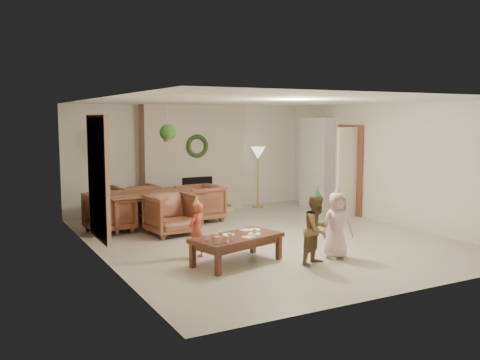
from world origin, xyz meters
TOP-DOWN VIEW (x-y plane):
  - floor at (0.00, 0.00)m, footprint 7.00×7.00m
  - ceiling at (0.00, 0.00)m, footprint 7.00×7.00m
  - wall_back at (0.00, 3.50)m, footprint 7.00×0.00m
  - wall_front at (0.00, -3.50)m, footprint 7.00×0.00m
  - wall_left at (-3.00, 0.00)m, footprint 0.00×7.00m
  - wall_right at (3.00, 0.00)m, footprint 0.00×7.00m
  - fireplace_mass at (0.00, 3.30)m, footprint 2.50×0.40m
  - fireplace_hearth at (0.00, 2.95)m, footprint 1.60×0.30m
  - fireplace_firebox at (0.00, 3.12)m, footprint 0.75×0.12m
  - fireplace_wreath at (0.00, 3.07)m, footprint 0.54×0.10m
  - floor_lamp_base at (1.59, 3.00)m, footprint 0.28×0.28m
  - floor_lamp_post at (1.59, 3.00)m, footprint 0.03×0.03m
  - floor_lamp_shade at (1.59, 3.00)m, footprint 0.36×0.36m
  - bookshelf_carcass at (2.84, 2.30)m, footprint 0.30×1.00m
  - bookshelf_shelf_a at (2.82, 2.30)m, footprint 0.30×0.92m
  - bookshelf_shelf_b at (2.82, 2.30)m, footprint 0.30×0.92m
  - bookshelf_shelf_c at (2.82, 2.30)m, footprint 0.30×0.92m
  - bookshelf_shelf_d at (2.82, 2.30)m, footprint 0.30×0.92m
  - books_row_lower at (2.80, 2.15)m, footprint 0.20×0.40m
  - books_row_mid at (2.80, 2.35)m, footprint 0.20×0.44m
  - books_row_upper at (2.80, 2.20)m, footprint 0.20×0.36m
  - door_frame at (2.96, 1.20)m, footprint 0.05×0.86m
  - door_leaf at (2.58, 0.82)m, footprint 0.77×0.32m
  - curtain_panel at (-2.96, 0.20)m, footprint 0.06×1.20m
  - dining_table at (-1.50, 1.93)m, footprint 2.10×1.30m
  - dining_chair_near at (-1.42, 1.05)m, footprint 0.91×0.93m
  - dining_chair_far at (-1.58, 2.81)m, footprint 0.91×0.93m
  - dining_chair_left at (-2.38, 1.85)m, footprint 0.93×0.91m
  - dining_chair_right at (-0.40, 2.03)m, footprint 0.93×0.91m
  - hanging_plant_cord at (-1.30, 1.50)m, footprint 0.01×0.01m
  - hanging_plant_pot at (-1.30, 1.50)m, footprint 0.16×0.16m
  - hanging_plant_foliage at (-1.30, 1.50)m, footprint 0.32×0.32m
  - coffee_table_top at (-1.25, -1.28)m, footprint 1.53×1.05m
  - coffee_table_apron at (-1.25, -1.28)m, footprint 1.40×0.91m
  - coffee_leg_fl at (-1.78, -1.73)m, footprint 0.09×0.09m
  - coffee_leg_fr at (-0.57, -1.38)m, footprint 0.09×0.09m
  - coffee_leg_bl at (-1.93, -1.18)m, footprint 0.09×0.09m
  - coffee_leg_br at (-0.72, -0.84)m, footprint 0.09×0.09m
  - cup_a at (-1.72, -1.58)m, footprint 0.09×0.09m
  - cup_b at (-1.78, -1.38)m, footprint 0.09×0.09m
  - cup_c at (-1.58, -1.60)m, footprint 0.09×0.09m
  - cup_d at (-1.64, -1.39)m, footprint 0.09×0.09m
  - cup_e at (-1.46, -1.48)m, footprint 0.09×0.09m
  - cup_f at (-1.52, -1.27)m, footprint 0.09×0.09m
  - plate_a at (-1.34, -1.17)m, footprint 0.24×0.24m
  - plate_b at (-0.96, -1.31)m, footprint 0.24×0.24m
  - plate_c at (-0.82, -1.05)m, footprint 0.24×0.24m
  - food_scoop at (-0.96, -1.31)m, footprint 0.09×0.09m
  - napkin_left at (-1.15, -1.45)m, footprint 0.20×0.20m
  - napkin_right at (-0.94, -1.00)m, footprint 0.20×0.20m
  - child_red at (-1.66, -0.72)m, footprint 0.39×0.35m
  - party_hat_red at (-1.66, -0.72)m, footprint 0.14×0.14m
  - child_plaid at (-0.20, -1.88)m, footprint 0.63×0.56m
  - party_hat_plaid at (-0.20, -1.88)m, footprint 0.13×0.13m
  - child_pink at (0.28, -1.75)m, footprint 0.58×0.44m
  - party_hat_pink at (0.28, -1.75)m, footprint 0.18×0.18m

SIDE VIEW (x-z plane):
  - floor at x=0.00m, z-range 0.00..0.00m
  - floor_lamp_base at x=1.59m, z-range 0.00..0.03m
  - fireplace_hearth at x=0.00m, z-range 0.00..0.12m
  - coffee_leg_fl at x=-1.78m, z-range 0.00..0.36m
  - coffee_leg_fr at x=-0.57m, z-range 0.00..0.36m
  - coffee_leg_bl at x=-1.93m, z-range 0.00..0.36m
  - coffee_leg_br at x=-0.72m, z-range 0.00..0.36m
  - coffee_table_apron at x=-1.25m, z-range 0.28..0.36m
  - dining_table at x=-1.50m, z-range 0.00..0.71m
  - dining_chair_near at x=-1.42m, z-range 0.00..0.78m
  - dining_chair_far at x=-1.58m, z-range 0.00..0.78m
  - dining_chair_left at x=-2.38m, z-range 0.00..0.78m
  - dining_chair_right at x=-0.40m, z-range 0.00..0.78m
  - coffee_table_top at x=-1.25m, z-range 0.36..0.43m
  - napkin_left at x=-1.15m, z-range 0.43..0.43m
  - napkin_right at x=-0.94m, z-range 0.43..0.43m
  - plate_a at x=-1.34m, z-range 0.43..0.44m
  - plate_b at x=-0.96m, z-range 0.43..0.44m
  - plate_c at x=-0.82m, z-range 0.43..0.44m
  - child_red at x=-1.66m, z-range 0.00..0.89m
  - fireplace_firebox at x=0.00m, z-range 0.07..0.82m
  - bookshelf_shelf_a at x=2.82m, z-range 0.43..0.47m
  - food_scoop at x=-0.96m, z-range 0.44..0.51m
  - cup_a at x=-1.72m, z-range 0.43..0.52m
  - cup_b at x=-1.78m, z-range 0.43..0.52m
  - cup_c at x=-1.58m, z-range 0.43..0.52m
  - cup_d at x=-1.64m, z-range 0.43..0.52m
  - cup_e at x=-1.46m, z-range 0.43..0.52m
  - cup_f at x=-1.52m, z-range 0.43..0.52m
  - child_pink at x=0.28m, z-range 0.00..1.05m
  - child_plaid at x=-0.20m, z-range 0.00..1.06m
  - books_row_lower at x=2.80m, z-range 0.47..0.71m
  - floor_lamp_post at x=1.59m, z-range 0.02..1.37m
  - bookshelf_shelf_b at x=2.82m, z-range 0.83..0.86m
  - party_hat_red at x=-1.66m, z-range 0.84..1.01m
  - books_row_mid at x=2.80m, z-range 0.87..1.11m
  - door_leaf at x=2.58m, z-range 0.00..2.00m
  - door_frame at x=2.96m, z-range 0.00..2.04m
  - party_hat_pink at x=0.28m, z-range 1.00..1.19m
  - bookshelf_carcass at x=2.84m, z-range 0.00..2.20m
  - party_hat_plaid at x=-0.20m, z-range 1.02..1.19m
  - wall_back at x=0.00m, z-range -2.25..4.75m
  - wall_front at x=0.00m, z-range -2.25..4.75m
  - wall_left at x=-3.00m, z-range -2.25..4.75m
  - wall_right at x=3.00m, z-range -2.25..4.75m
  - fireplace_mass at x=0.00m, z-range 0.00..2.50m
  - bookshelf_shelf_c at x=2.82m, z-range 1.24..1.26m
  - curtain_panel at x=-2.96m, z-range 0.25..2.25m
  - floor_lamp_shade at x=1.59m, z-range 1.20..1.49m
  - books_row_upper at x=2.80m, z-range 1.27..1.49m
  - fireplace_wreath at x=0.00m, z-range 1.28..1.82m
  - bookshelf_shelf_d at x=2.82m, z-range 1.64..1.66m
  - hanging_plant_pot at x=-1.30m, z-range 1.74..1.86m
  - hanging_plant_foliage at x=-1.30m, z-range 1.76..2.08m
  - hanging_plant_cord at x=-1.30m, z-range 1.80..2.50m
  - ceiling at x=0.00m, z-range 2.50..2.50m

